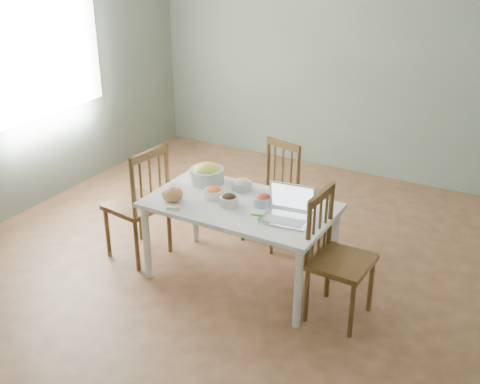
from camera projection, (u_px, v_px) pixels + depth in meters
The scene contains 19 objects.
floor at pixel (247, 267), 5.08m from camera, with size 5.00×5.00×0.00m, color brown.
wall_back at pixel (357, 56), 6.50m from camera, with size 5.00×0.00×2.70m, color gray.
wall_left at pixel (18, 77), 5.64m from camera, with size 0.00×5.00×2.70m, color gray.
window_left at pixel (41, 56), 5.80m from camera, with size 0.04×1.60×1.20m, color white.
dining_table at pixel (240, 242), 4.78m from camera, with size 1.47×0.83×0.69m, color white, non-canonical shape.
chair_far at pixel (270, 195), 5.32m from camera, with size 0.41×0.39×0.92m, color brown, non-canonical shape.
chair_left at pixel (136, 202), 5.07m from camera, with size 0.45×0.43×1.03m, color brown, non-canonical shape.
chair_right at pixel (342, 259), 4.26m from camera, with size 0.43×0.41×0.98m, color brown, non-canonical shape.
bread_boule at pixel (173, 194), 4.67m from camera, with size 0.17×0.17×0.11m, color #AD794F.
butter_stick at pixel (173, 208), 4.53m from camera, with size 0.10×0.03×0.03m, color white.
bowl_squash at pixel (207, 173), 4.98m from camera, with size 0.29×0.29×0.17m, color gold, non-canonical shape.
bowl_carrot at pixel (213, 193), 4.72m from camera, with size 0.16×0.16×0.09m, color orange, non-canonical shape.
bowl_onion at pixel (242, 184), 4.87m from camera, with size 0.16×0.16×0.09m, color beige, non-canonical shape.
bowl_mushroom at pixel (229, 200), 4.59m from camera, with size 0.15×0.15×0.10m, color black, non-canonical shape.
bowl_redpep at pixel (263, 200), 4.60m from camera, with size 0.15×0.15×0.09m, color #B93A27, non-canonical shape.
bowl_broccoli at pixel (283, 194), 4.71m from camera, with size 0.13×0.13×0.08m, color #2A5D1A, non-canonical shape.
flatbread at pixel (289, 196), 4.75m from camera, with size 0.21×0.21×0.02m, color tan.
basil_bunch at pixel (260, 215), 4.43m from camera, with size 0.19×0.19×0.02m, color #105315, non-canonical shape.
laptop at pixel (286, 206), 4.32m from camera, with size 0.36×0.30×0.25m, color silver, non-canonical shape.
Camera 1 is at (2.09, -3.82, 2.71)m, focal length 44.35 mm.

